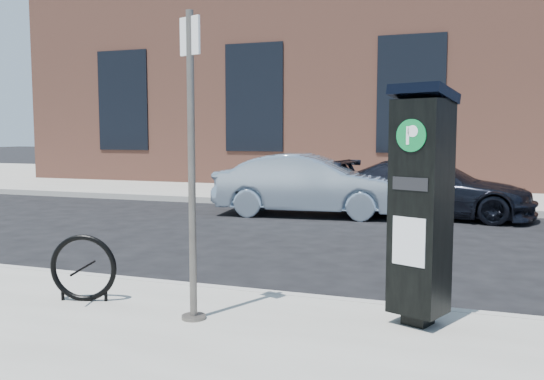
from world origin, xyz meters
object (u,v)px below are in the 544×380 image
at_px(sign_pole, 192,169).
at_px(bike_rack, 83,268).
at_px(parking_kiosk, 421,203).
at_px(car_dark, 432,189).
at_px(car_silver, 310,185).

height_order(sign_pole, bike_rack, sign_pole).
bearing_deg(parking_kiosk, bike_rack, -150.15).
bearing_deg(bike_rack, parking_kiosk, -8.49).
xyz_separation_m(parking_kiosk, car_dark, (-0.46, 7.95, -0.60)).
bearing_deg(sign_pole, car_dark, 101.54).
relative_size(sign_pole, car_silver, 0.66).
bearing_deg(sign_pole, bike_rack, -164.74).
relative_size(sign_pole, car_dark, 0.64).
height_order(bike_rack, car_silver, car_silver).
bearing_deg(parking_kiosk, car_silver, 135.65).
bearing_deg(bike_rack, car_silver, 73.05).
distance_m(parking_kiosk, car_silver, 7.89).
height_order(parking_kiosk, car_silver, parking_kiosk).
height_order(parking_kiosk, bike_rack, parking_kiosk).
distance_m(parking_kiosk, bike_rack, 3.35).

